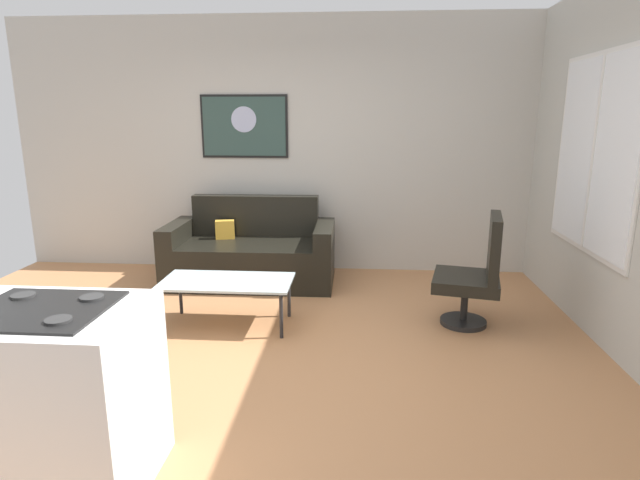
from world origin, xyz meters
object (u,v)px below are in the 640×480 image
object	(u,v)px
coffee_table	(227,284)
wall_painting	(244,126)
armchair	(476,273)
couch	(251,254)

from	to	relation	value
coffee_table	wall_painting	world-z (taller)	wall_painting
armchair	wall_painting	xyz separation A→B (m)	(-2.27, 1.58, 1.16)
coffee_table	armchair	size ratio (longest dim) A/B	1.14
armchair	wall_painting	size ratio (longest dim) A/B	0.99
armchair	wall_painting	bearing A→B (deg)	145.15
couch	coffee_table	distance (m)	1.21
coffee_table	wall_painting	size ratio (longest dim) A/B	1.12
coffee_table	wall_painting	bearing A→B (deg)	96.25
coffee_table	armchair	xyz separation A→B (m)	(2.08, 0.15, 0.10)
wall_painting	coffee_table	bearing A→B (deg)	-83.75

